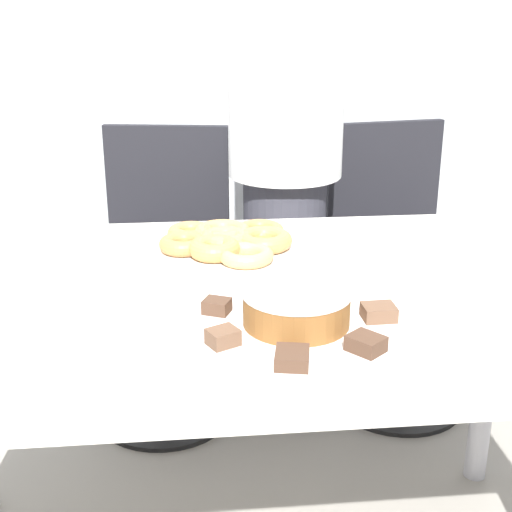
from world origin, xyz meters
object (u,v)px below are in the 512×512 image
at_px(frosted_cake, 296,305).
at_px(napkin, 435,295).
at_px(plate_cake, 296,326).
at_px(person_standing, 285,156).
at_px(office_chair_left, 163,283).
at_px(plate_donuts, 225,250).
at_px(office_chair_right, 397,274).

bearing_deg(frosted_cake, napkin, 21.70).
xyz_separation_m(plate_cake, napkin, (0.28, 0.11, -0.00)).
bearing_deg(person_standing, frosted_cake, -96.87).
height_order(plate_cake, frosted_cake, frosted_cake).
xyz_separation_m(frosted_cake, napkin, (0.28, 0.11, -0.04)).
relative_size(office_chair_left, plate_cake, 2.36).
bearing_deg(napkin, plate_cake, -158.30).
relative_size(frosted_cake, napkin, 1.18).
bearing_deg(person_standing, plate_donuts, -109.43).
height_order(office_chair_left, office_chair_right, same).
relative_size(office_chair_left, napkin, 5.96).
relative_size(person_standing, office_chair_right, 1.76).
bearing_deg(napkin, person_standing, 99.84).
bearing_deg(napkin, plate_donuts, 142.32).
distance_m(office_chair_left, frosted_cake, 1.14).
distance_m(person_standing, plate_cake, 1.02).
relative_size(person_standing, office_chair_left, 1.76).
distance_m(plate_donuts, frosted_cake, 0.41).
bearing_deg(napkin, office_chair_left, 119.79).
distance_m(office_chair_left, plate_cake, 1.13).
xyz_separation_m(office_chair_right, frosted_cake, (-0.50, -1.05, 0.37)).
bearing_deg(office_chair_right, plate_donuts, -141.71).
bearing_deg(person_standing, plate_cake, -96.87).
bearing_deg(frosted_cake, plate_donuts, 103.33).
bearing_deg(person_standing, office_chair_left, 174.56).
bearing_deg(person_standing, office_chair_right, 5.43).
xyz_separation_m(person_standing, frosted_cake, (-0.12, -1.01, -0.04)).
bearing_deg(office_chair_right, person_standing, 176.29).
height_order(person_standing, frosted_cake, person_standing).
distance_m(frosted_cake, napkin, 0.30).
distance_m(person_standing, frosted_cake, 1.02).
xyz_separation_m(person_standing, napkin, (0.16, -0.90, -0.08)).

